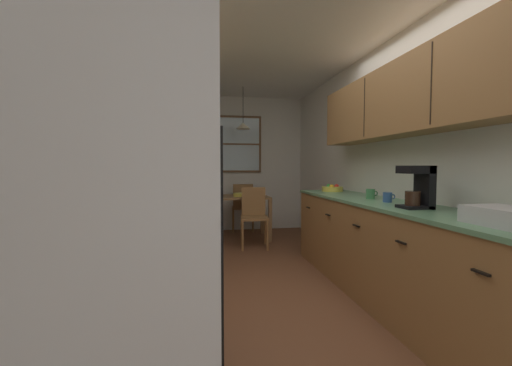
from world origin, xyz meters
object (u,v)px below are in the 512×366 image
at_px(microwave_over_range, 122,81).
at_px(storage_canister, 154,198).
at_px(dining_table, 243,203).
at_px(coffee_maker, 419,186).
at_px(dish_rack, 505,216).
at_px(trash_bin, 198,233).
at_px(dining_chair_far, 243,205).
at_px(fruit_bowl, 332,188).
at_px(stove_range, 146,290).
at_px(table_serving_bowl, 239,195).
at_px(mug_by_coffeemaker, 388,197).
at_px(mug_spare, 371,194).
at_px(dining_chair_near, 254,214).
at_px(refrigerator, 125,257).

bearing_deg(microwave_over_range, storage_canister, 76.48).
xyz_separation_m(dining_table, coffee_maker, (0.93, -3.16, 0.47)).
bearing_deg(dish_rack, trash_bin, 118.90).
xyz_separation_m(dining_chair_far, trash_bin, (-0.82, -1.44, -0.20)).
bearing_deg(fruit_bowl, dining_table, 124.23).
relative_size(stove_range, table_serving_bowl, 5.50).
distance_m(storage_canister, dish_rack, 2.19).
bearing_deg(stove_range, dining_chair_far, 74.19).
relative_size(dish_rack, table_serving_bowl, 1.70).
relative_size(mug_by_coffeemaker, dish_rack, 0.34).
xyz_separation_m(storage_canister, table_serving_bowl, (0.97, 2.82, -0.23)).
distance_m(mug_by_coffeemaker, fruit_bowl, 1.29).
bearing_deg(trash_bin, dish_rack, -61.10).
relative_size(dining_table, dish_rack, 2.47).
distance_m(microwave_over_range, mug_spare, 2.43).
xyz_separation_m(dining_chair_near, storage_canister, (-1.14, -2.35, 0.49)).
bearing_deg(dish_rack, dining_chair_near, 103.92).
height_order(storage_canister, coffee_maker, coffee_maker).
relative_size(storage_canister, mug_spare, 1.49).
height_order(mug_by_coffeemaker, dish_rack, dish_rack).
xyz_separation_m(storage_canister, fruit_bowl, (2.03, 1.48, -0.05)).
distance_m(fruit_bowl, table_serving_bowl, 1.72).
height_order(dining_chair_near, mug_by_coffeemaker, mug_by_coffeemaker).
xyz_separation_m(microwave_over_range, trash_bin, (0.41, 2.49, -1.41)).
xyz_separation_m(dining_chair_far, fruit_bowl, (0.91, -2.00, 0.44)).
relative_size(microwave_over_range, fruit_bowl, 2.20).
bearing_deg(microwave_over_range, refrigerator, -77.72).
relative_size(dining_chair_far, mug_spare, 7.41).
bearing_deg(dish_rack, storage_canister, 153.66).
height_order(refrigerator, fruit_bowl, refrigerator).
bearing_deg(mug_spare, dining_chair_near, 114.76).
height_order(refrigerator, trash_bin, refrigerator).
height_order(microwave_over_range, dining_table, microwave_over_range).
bearing_deg(mug_spare, storage_canister, -166.41).
xyz_separation_m(dining_table, dining_chair_near, (0.09, -0.57, -0.10)).
height_order(dining_table, dining_chair_far, dining_chair_far).
xyz_separation_m(microwave_over_range, storage_canister, (0.11, 0.45, -0.72)).
bearing_deg(table_serving_bowl, dish_rack, -75.36).
height_order(dining_chair_far, trash_bin, dining_chair_far).
xyz_separation_m(dining_chair_near, dining_chair_far, (-0.02, 1.14, 0.00)).
relative_size(stove_range, dining_chair_far, 1.22).
relative_size(trash_bin, dish_rack, 1.79).
distance_m(storage_canister, fruit_bowl, 2.51).
height_order(refrigerator, mug_spare, refrigerator).
xyz_separation_m(stove_range, storage_canister, (-0.01, 0.45, 0.52)).
bearing_deg(coffee_maker, table_serving_bowl, 108.28).
relative_size(stove_range, dish_rack, 3.24).
bearing_deg(dining_chair_near, dish_rack, -76.08).
relative_size(refrigerator, dining_chair_near, 1.94).
xyz_separation_m(stove_range, microwave_over_range, (-0.11, 0.00, 1.24)).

